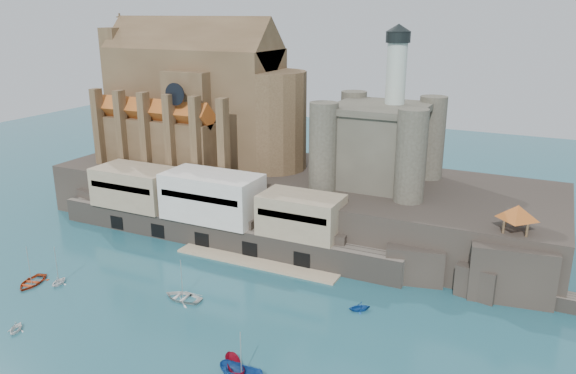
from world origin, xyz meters
The scene contains 13 objects.
ground centered at (0.00, 0.00, 0.00)m, with size 300.00×300.00×0.00m, color #1B4C59.
promontory centered at (-0.19, 39.37, 4.92)m, with size 100.00×36.00×10.00m.
quay centered at (-10.19, 23.07, 6.07)m, with size 70.00×12.00×13.05m.
church centered at (-24.13, 41.85, 22.13)m, with size 47.00×25.93×30.51m.
castle_keep centered at (16.08, 41.08, 18.31)m, with size 21.20×21.20×29.30m.
rock_outcrop centered at (42.00, 25.84, 4.02)m, with size 14.50×10.50×8.70m.
pavilion centered at (42.00, 26.00, 12.73)m, with size 6.40×6.40×5.40m.
boat_0 centered at (-26.39, -4.19, 0.00)m, with size 4.15×1.20×5.81m, color #B93C16.
boat_1 centered at (-16.90, -14.90, 0.00)m, with size 2.64×1.61×3.06m, color white.
boat_4 centered at (-22.36, -2.40, 0.00)m, with size 2.75×1.68×3.18m, color white.
boat_5 centered at (14.39, -9.76, 0.00)m, with size 1.75×1.80×4.65m, color maroon.
boat_6 centered at (-1.84, 2.23, 0.00)m, with size 4.40×1.28×6.16m, color silver.
boat_7 centered at (23.22, 10.56, 0.00)m, with size 2.77×1.69×3.21m, color #15499D.
Camera 1 is at (45.20, -58.92, 41.30)m, focal length 35.00 mm.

